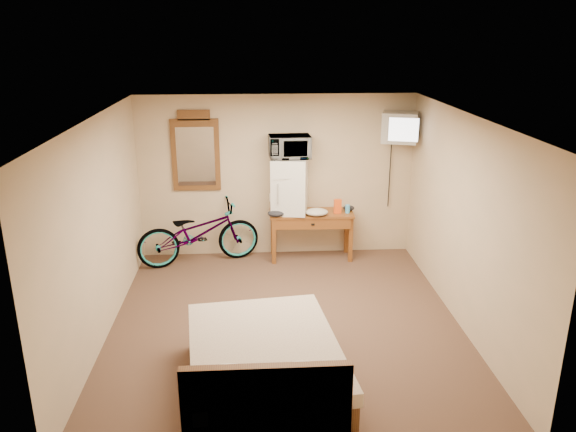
{
  "coord_description": "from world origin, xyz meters",
  "views": [
    {
      "loc": [
        -0.36,
        -6.06,
        3.41
      ],
      "look_at": [
        0.07,
        0.72,
        1.14
      ],
      "focal_mm": 35.0,
      "sensor_mm": 36.0,
      "label": 1
    }
  ],
  "objects_px": {
    "crt_television": "(400,127)",
    "bicycle": "(199,233)",
    "desk": "(312,221)",
    "mini_fridge": "(290,185)",
    "bed": "(264,368)",
    "microwave": "(290,147)",
    "blue_cup": "(348,209)",
    "wall_mirror": "(196,152)"
  },
  "relations": [
    {
      "from": "desk",
      "to": "microwave",
      "type": "distance_m",
      "value": 1.19
    },
    {
      "from": "blue_cup",
      "to": "wall_mirror",
      "type": "bearing_deg",
      "value": 172.29
    },
    {
      "from": "mini_fridge",
      "to": "bed",
      "type": "xyz_separation_m",
      "value": [
        -0.47,
        -3.44,
        -0.87
      ]
    },
    {
      "from": "microwave",
      "to": "bicycle",
      "type": "height_order",
      "value": "microwave"
    },
    {
      "from": "mini_fridge",
      "to": "crt_television",
      "type": "height_order",
      "value": "crt_television"
    },
    {
      "from": "desk",
      "to": "mini_fridge",
      "type": "bearing_deg",
      "value": 171.02
    },
    {
      "from": "blue_cup",
      "to": "mini_fridge",
      "type": "bearing_deg",
      "value": 174.14
    },
    {
      "from": "microwave",
      "to": "bed",
      "type": "bearing_deg",
      "value": -100.59
    },
    {
      "from": "microwave",
      "to": "blue_cup",
      "type": "height_order",
      "value": "microwave"
    },
    {
      "from": "mini_fridge",
      "to": "microwave",
      "type": "relative_size",
      "value": 1.4
    },
    {
      "from": "mini_fridge",
      "to": "crt_television",
      "type": "xyz_separation_m",
      "value": [
        1.62,
        -0.03,
        0.87
      ]
    },
    {
      "from": "blue_cup",
      "to": "wall_mirror",
      "type": "relative_size",
      "value": 0.1
    },
    {
      "from": "crt_television",
      "to": "microwave",
      "type": "bearing_deg",
      "value": 178.8
    },
    {
      "from": "blue_cup",
      "to": "bicycle",
      "type": "bearing_deg",
      "value": -179.61
    },
    {
      "from": "bed",
      "to": "wall_mirror",
      "type": "bearing_deg",
      "value": 104.23
    },
    {
      "from": "crt_television",
      "to": "wall_mirror",
      "type": "distance_m",
      "value": 3.05
    },
    {
      "from": "blue_cup",
      "to": "bed",
      "type": "xyz_separation_m",
      "value": [
        -1.35,
        -3.35,
        -0.51
      ]
    },
    {
      "from": "desk",
      "to": "bed",
      "type": "bearing_deg",
      "value": -103.37
    },
    {
      "from": "mini_fridge",
      "to": "microwave",
      "type": "xyz_separation_m",
      "value": [
        0.0,
        0.0,
        0.59
      ]
    },
    {
      "from": "bicycle",
      "to": "wall_mirror",
      "type": "bearing_deg",
      "value": -12.62
    },
    {
      "from": "crt_television",
      "to": "bed",
      "type": "relative_size",
      "value": 0.32
    },
    {
      "from": "bicycle",
      "to": "bed",
      "type": "height_order",
      "value": "bicycle"
    },
    {
      "from": "wall_mirror",
      "to": "bed",
      "type": "xyz_separation_m",
      "value": [
        0.93,
        -3.65,
        -1.36
      ]
    },
    {
      "from": "blue_cup",
      "to": "bed",
      "type": "relative_size",
      "value": 0.06
    },
    {
      "from": "blue_cup",
      "to": "desk",
      "type": "bearing_deg",
      "value": 176.07
    },
    {
      "from": "mini_fridge",
      "to": "bed",
      "type": "bearing_deg",
      "value": -97.81
    },
    {
      "from": "mini_fridge",
      "to": "bicycle",
      "type": "bearing_deg",
      "value": -175.65
    },
    {
      "from": "desk",
      "to": "blue_cup",
      "type": "xyz_separation_m",
      "value": [
        0.54,
        -0.04,
        0.19
      ]
    },
    {
      "from": "crt_television",
      "to": "bicycle",
      "type": "relative_size",
      "value": 0.35
    },
    {
      "from": "mini_fridge",
      "to": "bicycle",
      "type": "height_order",
      "value": "mini_fridge"
    },
    {
      "from": "crt_television",
      "to": "bicycle",
      "type": "xyz_separation_m",
      "value": [
        -3.0,
        -0.07,
        -1.55
      ]
    },
    {
      "from": "desk",
      "to": "bed",
      "type": "distance_m",
      "value": 3.49
    },
    {
      "from": "wall_mirror",
      "to": "bicycle",
      "type": "height_order",
      "value": "wall_mirror"
    },
    {
      "from": "microwave",
      "to": "bed",
      "type": "distance_m",
      "value": 3.77
    },
    {
      "from": "bed",
      "to": "blue_cup",
      "type": "bearing_deg",
      "value": 68.07
    },
    {
      "from": "crt_television",
      "to": "bicycle",
      "type": "bearing_deg",
      "value": -178.63
    },
    {
      "from": "desk",
      "to": "crt_television",
      "type": "distance_m",
      "value": 1.91
    },
    {
      "from": "wall_mirror",
      "to": "desk",
      "type": "bearing_deg",
      "value": -8.88
    },
    {
      "from": "bicycle",
      "to": "bed",
      "type": "bearing_deg",
      "value": -179.89
    },
    {
      "from": "desk",
      "to": "mini_fridge",
      "type": "height_order",
      "value": "mini_fridge"
    },
    {
      "from": "blue_cup",
      "to": "bed",
      "type": "bearing_deg",
      "value": -111.93
    },
    {
      "from": "crt_television",
      "to": "bed",
      "type": "distance_m",
      "value": 4.35
    }
  ]
}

